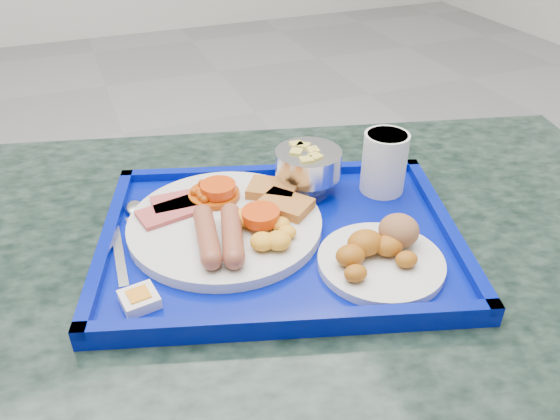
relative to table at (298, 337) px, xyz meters
The scene contains 10 objects.
floor 0.79m from the table, 96.00° to the left, with size 6.00×6.00×0.00m, color gray.
table is the anchor object (origin of this frame).
tray 0.19m from the table, 152.14° to the left, with size 0.55×0.47×0.03m.
main_plate 0.23m from the table, 148.00° to the left, with size 0.26×0.26×0.04m.
bread_plate 0.24m from the table, 51.18° to the right, with size 0.16×0.16×0.05m.
fruit_bowl 0.26m from the table, 61.51° to the left, with size 0.10×0.10×0.07m.
juice_cup 0.30m from the table, 21.75° to the left, with size 0.07×0.07×0.09m.
spoon 0.30m from the table, 148.62° to the left, with size 0.03×0.17×0.01m.
knife 0.31m from the table, 164.21° to the left, with size 0.01×0.17×0.00m, color silver.
jam_packet 0.30m from the table, 166.90° to the right, with size 0.05×0.05×0.02m.
Camera 1 is at (-0.18, -1.13, 1.14)m, focal length 35.00 mm.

